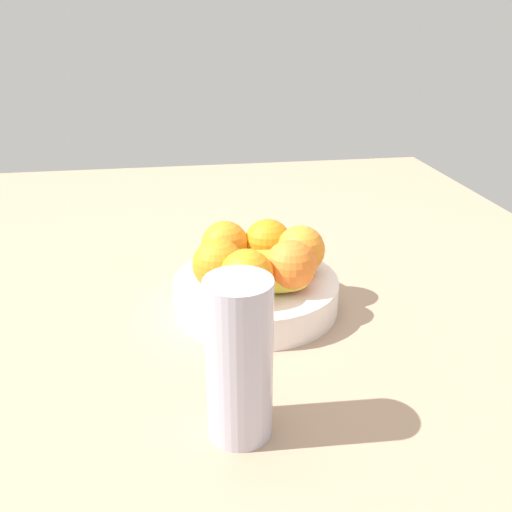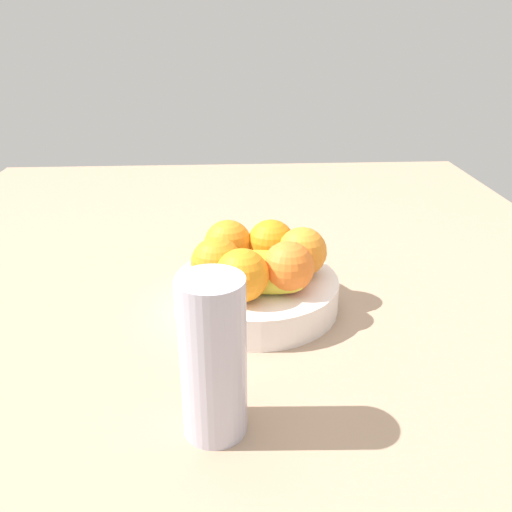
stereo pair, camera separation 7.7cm
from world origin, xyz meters
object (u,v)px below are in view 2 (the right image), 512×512
object	(u,v)px
orange_back_right	(288,267)
fruit_bowl	(256,293)
orange_front_left	(271,243)
banana_bunch	(251,271)
orange_front_right	(228,244)
orange_center	(217,263)
thermos_tumbler	(213,358)
orange_back_left	(245,275)
orange_top_stack	(302,252)

from	to	relation	value
orange_back_right	fruit_bowl	bearing A→B (deg)	46.91
fruit_bowl	orange_front_left	world-z (taller)	orange_front_left
banana_bunch	orange_front_right	bearing A→B (deg)	20.61
orange_center	thermos_tumbler	xyz separation A→B (cm)	(-25.96, 0.10, 0.57)
orange_back_left	banana_bunch	world-z (taller)	orange_back_left
orange_front_right	orange_center	xyz separation A→B (cm)	(-7.45, 1.79, 0.00)
orange_front_left	orange_back_right	distance (cm)	9.58
orange_front_right	orange_center	size ratio (longest dim) A/B	1.00
orange_front_right	orange_center	world-z (taller)	same
fruit_bowl	orange_back_right	bearing A→B (deg)	-133.09
orange_back_right	orange_top_stack	xyz separation A→B (cm)	(5.66, -2.89, 0.00)
orange_front_left	orange_front_right	bearing A→B (deg)	88.38
orange_front_right	orange_back_left	bearing A→B (deg)	-168.54
orange_front_left	orange_top_stack	distance (cm)	5.99
orange_front_right	orange_top_stack	size ratio (longest dim) A/B	1.00
orange_back_right	banana_bunch	xyz separation A→B (cm)	(0.63, 5.54, -0.86)
orange_top_stack	orange_front_right	bearing A→B (deg)	71.49
orange_back_right	thermos_tumbler	bearing A→B (deg)	155.58
orange_back_left	thermos_tumbler	distance (cm)	21.90
fruit_bowl	orange_back_left	world-z (taller)	orange_back_left
orange_front_left	orange_front_right	xyz separation A→B (cm)	(0.20, 7.12, 0.00)
orange_front_right	thermos_tumbler	distance (cm)	33.46
orange_front_right	fruit_bowl	bearing A→B (deg)	-140.86
orange_center	fruit_bowl	bearing A→B (deg)	-70.90
banana_bunch	thermos_tumbler	bearing A→B (deg)	167.83
orange_center	banana_bunch	size ratio (longest dim) A/B	0.44
orange_front_right	orange_top_stack	world-z (taller)	same
thermos_tumbler	fruit_bowl	bearing A→B (deg)	-12.50
fruit_bowl	orange_top_stack	bearing A→B (deg)	-79.55
fruit_bowl	orange_center	world-z (taller)	orange_center
orange_back_right	orange_front_right	bearing A→B (deg)	42.85
orange_front_right	orange_back_right	xyz separation A→B (cm)	(-9.61, -8.91, 0.00)
orange_back_right	thermos_tumbler	distance (cm)	26.14
fruit_bowl	orange_top_stack	size ratio (longest dim) A/B	3.33
orange_back_left	orange_center	bearing A→B (deg)	43.13
orange_back_right	orange_center	bearing A→B (deg)	78.58
orange_back_left	thermos_tumbler	bearing A→B (deg)	168.64
thermos_tumbler	orange_back_right	bearing A→B (deg)	-24.42
orange_front_right	orange_center	bearing A→B (deg)	166.49
orange_front_left	orange_center	distance (cm)	11.48
orange_front_left	orange_front_right	world-z (taller)	same
banana_bunch	thermos_tumbler	distance (cm)	25.03
orange_center	banana_bunch	distance (cm)	5.45
banana_bunch	orange_top_stack	bearing A→B (deg)	-59.17
orange_front_left	orange_front_right	size ratio (longest dim) A/B	1.00
banana_bunch	thermos_tumbler	xyz separation A→B (cm)	(-24.43, 5.27, 1.43)
orange_center	orange_top_stack	bearing A→B (deg)	-75.57
orange_front_left	thermos_tumbler	bearing A→B (deg)	164.82
fruit_bowl	thermos_tumbler	world-z (taller)	thermos_tumbler
orange_front_left	thermos_tumbler	distance (cm)	34.41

